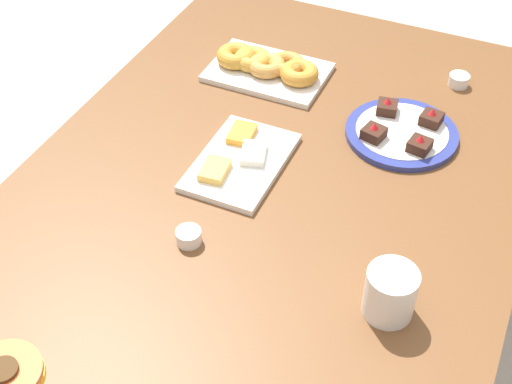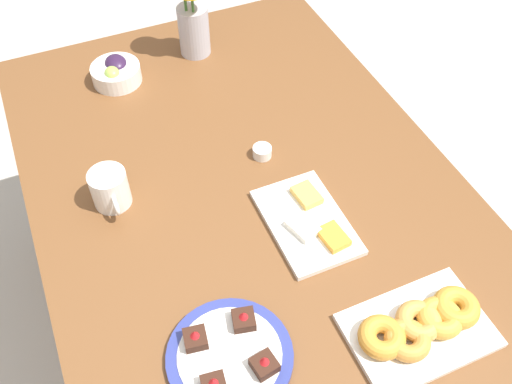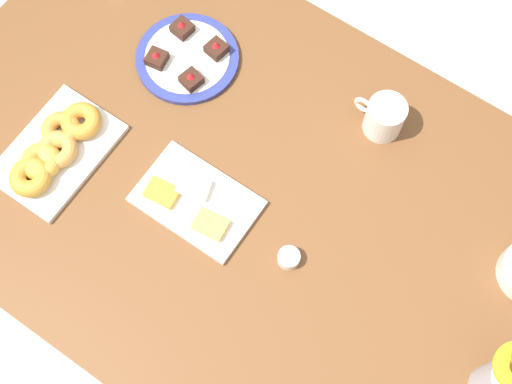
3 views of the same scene
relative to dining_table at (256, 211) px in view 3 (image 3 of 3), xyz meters
name	(u,v)px [view 3 (image 3 of 3)]	position (x,y,z in m)	size (l,w,h in m)	color
ground_plane	(256,279)	(0.00, 0.00, -0.65)	(6.00, 6.00, 0.00)	#B7B2A8
dining_table	(256,211)	(0.00, 0.00, 0.00)	(1.60, 1.00, 0.74)	brown
coffee_mug	(384,117)	(-0.14, -0.31, 0.13)	(0.12, 0.09, 0.09)	white
cheese_platter	(195,201)	(0.10, 0.08, 0.10)	(0.26, 0.17, 0.03)	white
croissant_platter	(55,150)	(0.43, 0.16, 0.11)	(0.19, 0.28, 0.05)	white
jam_cup_berry	(289,258)	(-0.14, 0.08, 0.10)	(0.05, 0.05, 0.03)	white
dessert_plate	(187,58)	(0.33, -0.20, 0.10)	(0.24, 0.24, 0.05)	navy
flower_vase	(505,382)	(-0.61, 0.07, 0.18)	(0.11, 0.11, 0.26)	#B2B2BC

